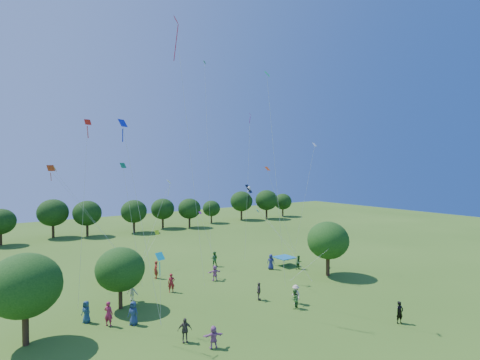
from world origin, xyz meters
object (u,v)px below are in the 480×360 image
Objects in this scene: tent_red_stripe at (111,273)px; tent_blue at (284,257)px; near_tree_west at (25,286)px; near_tree_east at (328,240)px; man_in_black at (400,312)px; pirate_kite at (250,191)px; red_high_kite at (181,74)px; near_tree_north at (120,269)px.

tent_red_stripe is 20.22m from tent_blue.
near_tree_east is (29.43, -0.87, -0.12)m from near_tree_west.
tent_blue is 1.28× the size of man_in_black.
red_high_kite reaches higher than pirate_kite.
red_high_kite is (-11.94, 13.49, 19.39)m from man_in_black.
near_tree_west reaches higher than man_in_black.
near_tree_east is at bearing -79.19° from tent_blue.
near_tree_east is 0.26× the size of red_high_kite.
pirate_kite is at bearing 7.64° from near_tree_west.
near_tree_west is 22.26m from pirate_kite.
pirate_kite is at bearing -31.88° from tent_red_stripe.
man_in_black is (16.76, -15.65, -2.54)m from near_tree_north.
pirate_kite is at bearing 155.12° from near_tree_east.
tent_red_stripe is at bearing 150.75° from near_tree_east.
man_in_black reaches higher than tent_blue.
red_high_kite is at bearing -71.34° from tent_red_stripe.
near_tree_north is at bearing -179.92° from pirate_kite.
near_tree_east reaches higher than tent_blue.
near_tree_north is 22.36m from near_tree_east.
near_tree_east is 0.68× the size of pirate_kite.
near_tree_west reaches higher than tent_red_stripe.
red_high_kite reaches higher than tent_blue.
near_tree_west is 14.19m from tent_red_stripe.
pirate_kite is at bearing 0.08° from near_tree_north.
red_high_kite is at bearing 145.08° from man_in_black.
near_tree_west is at bearing -129.74° from tent_red_stripe.
pirate_kite is (21.37, 2.87, 5.53)m from near_tree_west.
near_tree_east reaches higher than tent_red_stripe.
tent_blue is (20.90, 2.24, -2.36)m from near_tree_north.
near_tree_west is at bearing -169.81° from tent_blue.
near_tree_west is 29.45m from near_tree_east.
tent_red_stripe is 21.90m from red_high_kite.
near_tree_west is at bearing 178.31° from near_tree_east.
red_high_kite is at bearing 174.82° from near_tree_east.
pirate_kite reaches higher than tent_red_stripe.
near_tree_north reaches higher than tent_red_stripe.
near_tree_east is 3.53× the size of man_in_black.
man_in_black is at bearing -27.93° from near_tree_west.
red_high_kite reaches higher than near_tree_north.
near_tree_west is 27.53m from man_in_black.
near_tree_east is 10.54m from pirate_kite.
pirate_kite is at bearing 13.39° from red_high_kite.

